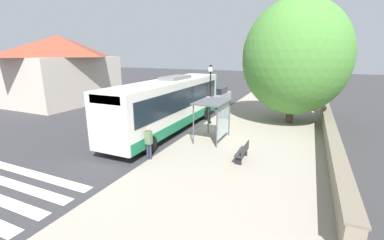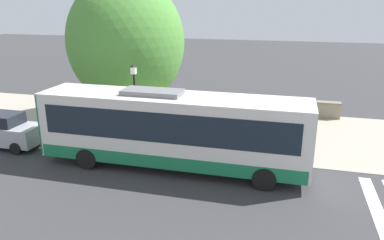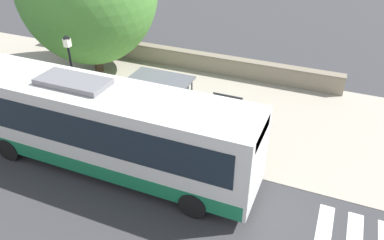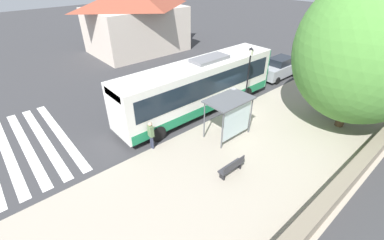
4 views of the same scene
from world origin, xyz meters
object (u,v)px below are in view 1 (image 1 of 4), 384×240
Objects in this scene: bus_shelter at (215,108)px; bench at (243,152)px; shade_tree at (295,58)px; bus at (170,103)px; street_lamp_near at (210,90)px; pedestrian at (149,140)px; parked_car_behind_bus at (218,97)px.

bus_shelter is 3.70m from bench.
shade_tree is (-1.59, -8.71, 4.47)m from bench.
bus is 3.40m from street_lamp_near.
pedestrian is 7.86m from street_lamp_near.
shade_tree is 2.21× the size of parked_car_behind_bus.
parked_car_behind_bus is at bearing -75.80° from street_lamp_near.
parked_car_behind_bus is at bearing -65.93° from bench.
bus is at bearing -12.82° from bus_shelter.
bus is 1.35× the size of shade_tree.
bench is at bearing 124.09° from street_lamp_near.
bus_shelter is 3.87m from street_lamp_near.
bench is at bearing 134.76° from bus_shelter.
pedestrian is at bearing 64.21° from bus_shelter.
bus_shelter is at bearing 107.88° from parked_car_behind_bus.
parked_car_behind_bus is (-0.24, -9.60, -1.01)m from bus.
street_lamp_near is at bearing -127.07° from bus.
shade_tree reaches higher than bench.
bus reaches higher than parked_car_behind_bus.
bench is at bearing 114.07° from parked_car_behind_bus.
bus_shelter is 0.67× the size of parked_car_behind_bus.
pedestrian is 0.39× the size of street_lamp_near.
street_lamp_near is (-2.00, -2.65, 0.73)m from bus.
bus_shelter reaches higher than pedestrian.
bus_shelter is at bearing 114.79° from street_lamp_near.
pedestrian is 0.19× the size of shade_tree.
bus_shelter is at bearing 167.18° from bus.
bus is at bearing -28.18° from bench.
shade_tree reaches higher than bus_shelter.
bench is 9.92m from shade_tree.
bus is 9.66m from parked_car_behind_bus.
shade_tree is (-5.55, -2.86, 2.30)m from street_lamp_near.
street_lamp_near reaches higher than bus.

